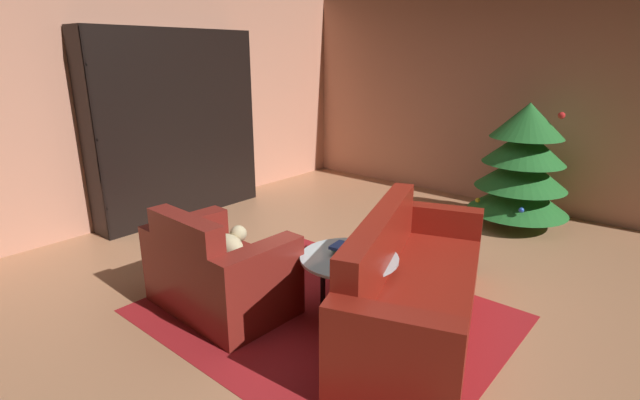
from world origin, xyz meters
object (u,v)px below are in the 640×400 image
at_px(coffee_table, 349,262).
at_px(book_stack_on_table, 348,250).
at_px(bookshelf_unit, 186,128).
at_px(armchair_red, 218,273).
at_px(decorated_tree, 522,166).
at_px(couch_red, 412,290).
at_px(bottle_on_table, 377,243).

relative_size(coffee_table, book_stack_on_table, 2.95).
xyz_separation_m(bookshelf_unit, coffee_table, (2.89, -0.68, -0.59)).
height_order(armchair_red, decorated_tree, decorated_tree).
bearing_deg(coffee_table, decorated_tree, 84.01).
xyz_separation_m(armchair_red, couch_red, (1.23, 0.72, -0.01)).
bearing_deg(bookshelf_unit, decorated_tree, 32.98).
bearing_deg(couch_red, decorated_tree, 92.93).
bearing_deg(book_stack_on_table, coffee_table, -26.23).
height_order(coffee_table, book_stack_on_table, book_stack_on_table).
bearing_deg(decorated_tree, armchair_red, -108.47).
relative_size(couch_red, decorated_tree, 1.54).
bearing_deg(bottle_on_table, book_stack_on_table, -158.78).
height_order(bookshelf_unit, couch_red, bookshelf_unit).
relative_size(bookshelf_unit, coffee_table, 2.99).
relative_size(couch_red, bottle_on_table, 6.70).
relative_size(armchair_red, couch_red, 0.51).
relative_size(armchair_red, bottle_on_table, 3.45).
xyz_separation_m(coffee_table, decorated_tree, (0.29, 2.74, 0.26)).
xyz_separation_m(couch_red, book_stack_on_table, (-0.44, -0.16, 0.23)).
xyz_separation_m(book_stack_on_table, bottle_on_table, (0.20, 0.08, 0.09)).
relative_size(coffee_table, bottle_on_table, 2.25).
relative_size(book_stack_on_table, decorated_tree, 0.18).
relative_size(bottle_on_table, decorated_tree, 0.23).
bearing_deg(coffee_table, armchair_red, -146.14).
distance_m(book_stack_on_table, decorated_tree, 2.75).
distance_m(coffee_table, decorated_tree, 2.77).
bearing_deg(bookshelf_unit, couch_red, -8.70).
distance_m(bookshelf_unit, armchair_red, 2.52).
height_order(book_stack_on_table, bottle_on_table, bottle_on_table).
relative_size(bookshelf_unit, bottle_on_table, 6.74).
height_order(bookshelf_unit, decorated_tree, bookshelf_unit).
distance_m(armchair_red, couch_red, 1.42).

